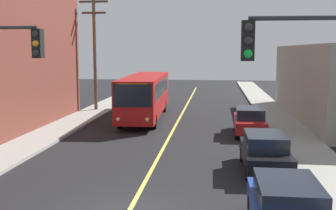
% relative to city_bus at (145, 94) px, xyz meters
% --- Properties ---
extents(sidewalk_left, '(2.50, 90.00, 0.15)m').
position_rel_city_bus_xyz_m(sidewalk_left, '(-4.69, -8.35, -1.74)').
color(sidewalk_left, gray).
rests_on(sidewalk_left, ground).
extents(sidewalk_right, '(2.50, 90.00, 0.15)m').
position_rel_city_bus_xyz_m(sidewalk_right, '(9.81, -8.35, -1.74)').
color(sidewalk_right, gray).
rests_on(sidewalk_right, ground).
extents(lane_stripe_center, '(0.16, 60.00, 0.01)m').
position_rel_city_bus_xyz_m(lane_stripe_center, '(2.56, -3.35, -1.81)').
color(lane_stripe_center, '#D8CC4C').
rests_on(lane_stripe_center, ground).
extents(city_bus, '(3.03, 12.23, 3.20)m').
position_rel_city_bus_xyz_m(city_bus, '(0.00, 0.00, 0.00)').
color(city_bus, maroon).
rests_on(city_bus, ground).
extents(parked_car_blue, '(1.82, 4.40, 1.62)m').
position_rel_city_bus_xyz_m(parked_car_blue, '(7.19, -19.53, -0.98)').
color(parked_car_blue, navy).
rests_on(parked_car_blue, ground).
extents(parked_car_black, '(1.86, 4.42, 1.62)m').
position_rel_city_bus_xyz_m(parked_car_black, '(7.33, -13.10, -0.98)').
color(parked_car_black, black).
rests_on(parked_car_black, ground).
extents(parked_car_red, '(1.90, 4.44, 1.62)m').
position_rel_city_bus_xyz_m(parked_car_red, '(7.32, -5.23, -0.98)').
color(parked_car_red, maroon).
rests_on(parked_car_red, ground).
extents(utility_pole_mid, '(2.40, 0.28, 9.48)m').
position_rel_city_bus_xyz_m(utility_pole_mid, '(-4.77, 3.23, 3.56)').
color(utility_pole_mid, brown).
rests_on(utility_pole_mid, sidewalk_left).
extents(traffic_signal_right_corner, '(3.75, 0.48, 6.00)m').
position_rel_city_bus_xyz_m(traffic_signal_right_corner, '(7.97, -19.87, 2.49)').
color(traffic_signal_right_corner, '#2D2D33').
rests_on(traffic_signal_right_corner, sidewalk_right).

